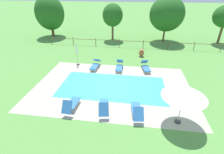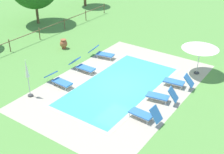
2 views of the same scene
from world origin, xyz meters
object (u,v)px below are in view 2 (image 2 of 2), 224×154
object	(u,v)px
sun_lounger_north_near_steps	(59,80)
sun_lounger_south_mid	(162,96)
terracotta_urn_near_fence	(64,44)
patio_umbrella_closed_row_west	(27,73)
sun_lounger_north_mid	(145,114)
sun_lounger_north_far	(102,53)
sun_lounger_north_end	(178,81)
sun_lounger_south_near_corner	(82,66)
patio_umbrella_open_foreground	(201,46)

from	to	relation	value
sun_lounger_north_near_steps	sun_lounger_south_mid	bearing A→B (deg)	-72.08
sun_lounger_south_mid	terracotta_urn_near_fence	bearing A→B (deg)	75.84
patio_umbrella_closed_row_west	terracotta_urn_near_fence	xyz separation A→B (m)	(6.43, 3.24, -1.12)
sun_lounger_north_mid	sun_lounger_north_far	world-z (taller)	sun_lounger_north_mid
sun_lounger_north_mid	terracotta_urn_near_fence	distance (m)	11.05
sun_lounger_north_near_steps	sun_lounger_north_mid	bearing A→B (deg)	-91.03
sun_lounger_north_near_steps	sun_lounger_north_end	world-z (taller)	sun_lounger_north_end
terracotta_urn_near_fence	sun_lounger_north_end	bearing A→B (deg)	-92.44
sun_lounger_north_mid	sun_lounger_north_end	bearing A→B (deg)	0.18
sun_lounger_north_near_steps	sun_lounger_south_near_corner	distance (m)	2.36
sun_lounger_north_end	terracotta_urn_near_fence	size ratio (longest dim) A/B	2.52
patio_umbrella_open_foreground	terracotta_urn_near_fence	bearing A→B (deg)	100.91
sun_lounger_north_mid	patio_umbrella_open_foreground	size ratio (longest dim) A/B	0.76
sun_lounger_south_mid	patio_umbrella_closed_row_west	distance (m)	7.85
sun_lounger_north_near_steps	sun_lounger_north_mid	xyz separation A→B (m)	(-0.11, -6.28, 0.03)
patio_umbrella_closed_row_west	terracotta_urn_near_fence	distance (m)	7.29
sun_lounger_north_far	terracotta_urn_near_fence	world-z (taller)	sun_lounger_north_far
patio_umbrella_open_foreground	sun_lounger_north_end	bearing A→B (deg)	172.69
sun_lounger_south_mid	terracotta_urn_near_fence	xyz separation A→B (m)	(2.51, 9.95, 0.01)
sun_lounger_north_far	sun_lounger_north_near_steps	bearing A→B (deg)	-177.29
sun_lounger_north_far	sun_lounger_north_end	distance (m)	6.54
sun_lounger_north_mid	sun_lounger_north_far	size ratio (longest dim) A/B	0.90
sun_lounger_south_near_corner	patio_umbrella_closed_row_west	size ratio (longest dim) A/B	0.82
sun_lounger_north_end	terracotta_urn_near_fence	bearing A→B (deg)	87.56
sun_lounger_north_end	sun_lounger_south_near_corner	distance (m)	6.52
sun_lounger_south_mid	patio_umbrella_closed_row_west	world-z (taller)	patio_umbrella_closed_row_west
sun_lounger_north_mid	patio_umbrella_closed_row_west	distance (m)	7.12
sun_lounger_south_near_corner	sun_lounger_north_end	bearing A→B (deg)	-74.64
sun_lounger_north_near_steps	terracotta_urn_near_fence	bearing A→B (deg)	39.78
sun_lounger_south_near_corner	patio_umbrella_open_foreground	size ratio (longest dim) A/B	0.82
sun_lounger_north_end	patio_umbrella_closed_row_west	world-z (taller)	patio_umbrella_closed_row_west
sun_lounger_north_far	patio_umbrella_open_foreground	distance (m)	7.19
sun_lounger_north_mid	sun_lounger_south_near_corner	distance (m)	6.77
sun_lounger_north_end	sun_lounger_south_near_corner	size ratio (longest dim) A/B	0.98
sun_lounger_south_near_corner	patio_umbrella_closed_row_west	world-z (taller)	patio_umbrella_closed_row_west
sun_lounger_north_end	sun_lounger_south_mid	bearing A→B (deg)	178.00
sun_lounger_north_near_steps	sun_lounger_north_far	world-z (taller)	sun_lounger_north_far
sun_lounger_south_mid	patio_umbrella_open_foreground	distance (m)	4.80
sun_lounger_north_near_steps	sun_lounger_north_end	distance (m)	7.48
sun_lounger_north_far	terracotta_urn_near_fence	xyz separation A→B (m)	(-0.35, 3.53, 0.03)
patio_umbrella_open_foreground	sun_lounger_north_near_steps	bearing A→B (deg)	134.70
sun_lounger_north_end	sun_lounger_south_mid	world-z (taller)	sun_lounger_south_mid
sun_lounger_north_end	patio_umbrella_open_foreground	world-z (taller)	patio_umbrella_open_foreground
sun_lounger_north_end	sun_lounger_south_mid	size ratio (longest dim) A/B	1.02
sun_lounger_south_near_corner	terracotta_urn_near_fence	bearing A→B (deg)	60.03
sun_lounger_south_near_corner	sun_lounger_north_far	bearing A→B (deg)	4.77
sun_lounger_north_mid	sun_lounger_north_end	size ratio (longest dim) A/B	0.95
sun_lounger_north_end	sun_lounger_north_mid	bearing A→B (deg)	-179.82
patio_umbrella_open_foreground	patio_umbrella_closed_row_west	bearing A→B (deg)	139.92
sun_lounger_north_end	sun_lounger_south_near_corner	bearing A→B (deg)	105.36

